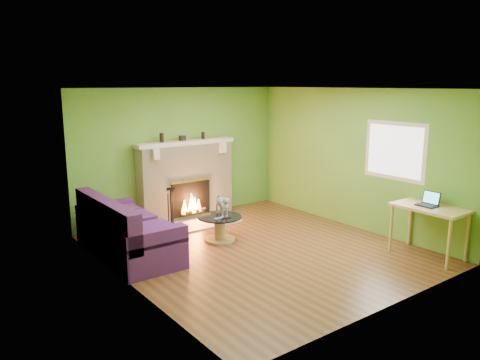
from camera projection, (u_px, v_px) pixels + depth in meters
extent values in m
plane|color=#522E17|center=(259.00, 250.00, 7.67)|extent=(5.00, 5.00, 0.00)
plane|color=white|center=(260.00, 89.00, 7.15)|extent=(5.00, 5.00, 0.00)
plane|color=#538C2D|center=(181.00, 153.00, 9.37)|extent=(5.00, 0.00, 5.00)
plane|color=#538C2D|center=(394.00, 204.00, 5.45)|extent=(5.00, 0.00, 5.00)
plane|color=#538C2D|center=(125.00, 191.00, 6.09)|extent=(0.00, 5.00, 5.00)
plane|color=#538C2D|center=(353.00, 159.00, 8.73)|extent=(0.00, 5.00, 5.00)
plane|color=silver|center=(395.00, 151.00, 7.96)|extent=(0.00, 1.20, 1.20)
plane|color=white|center=(394.00, 151.00, 7.96)|extent=(0.00, 1.06, 1.06)
cube|color=beige|center=(186.00, 182.00, 9.35)|extent=(2.00, 0.35, 1.50)
cube|color=black|center=(191.00, 199.00, 9.26)|extent=(0.85, 0.03, 0.68)
cube|color=gold|center=(191.00, 181.00, 9.18)|extent=(0.91, 0.02, 0.04)
cylinder|color=black|center=(192.00, 213.00, 9.29)|extent=(0.55, 0.07, 0.07)
cube|color=beige|center=(186.00, 143.00, 9.16)|extent=(2.10, 0.28, 0.08)
cube|color=beige|center=(156.00, 154.00, 8.61)|extent=(0.12, 0.10, 0.20)
cube|color=beige|center=(223.00, 148.00, 9.49)|extent=(0.12, 0.10, 0.20)
cube|color=beige|center=(201.00, 223.00, 9.08)|extent=(1.50, 0.75, 0.03)
cube|color=beige|center=(186.00, 143.00, 9.16)|extent=(2.10, 0.28, 0.08)
cube|color=#45185B|center=(129.00, 240.00, 7.40)|extent=(0.96, 2.13, 0.48)
cube|color=#45185B|center=(106.00, 219.00, 7.12)|extent=(0.22, 2.13, 0.60)
cube|color=#45185B|center=(155.00, 238.00, 6.59)|extent=(0.96, 0.22, 0.24)
cube|color=#45185B|center=(105.00, 209.00, 8.09)|extent=(0.96, 0.22, 0.24)
cube|color=#45185B|center=(148.00, 231.00, 6.90)|extent=(0.76, 0.57, 0.13)
cube|color=#45185B|center=(128.00, 220.00, 7.46)|extent=(0.76, 0.57, 0.13)
cube|color=#45185B|center=(114.00, 212.00, 7.93)|extent=(0.76, 0.57, 0.13)
cylinder|color=tan|center=(220.00, 239.00, 8.15)|extent=(0.53, 0.53, 0.03)
cylinder|color=tan|center=(220.00, 228.00, 8.11)|extent=(0.19, 0.19, 0.37)
cylinder|color=black|center=(220.00, 217.00, 8.07)|extent=(0.76, 0.76, 0.02)
cube|color=tan|center=(430.00, 208.00, 7.24)|extent=(0.63, 1.09, 0.04)
cylinder|color=tan|center=(449.00, 245.00, 6.78)|extent=(0.05, 0.05, 0.77)
cylinder|color=tan|center=(467.00, 238.00, 7.09)|extent=(0.05, 0.05, 0.77)
cylinder|color=tan|center=(391.00, 228.00, 7.55)|extent=(0.05, 0.05, 0.77)
cylinder|color=tan|center=(410.00, 223.00, 7.86)|extent=(0.05, 0.05, 0.77)
cube|color=gray|center=(219.00, 218.00, 7.91)|extent=(0.17, 0.05, 0.02)
cube|color=black|center=(227.00, 218.00, 7.94)|extent=(0.16, 0.04, 0.02)
cylinder|color=black|center=(162.00, 138.00, 8.86)|extent=(0.08, 0.08, 0.18)
cylinder|color=black|center=(203.00, 135.00, 9.41)|extent=(0.07, 0.07, 0.14)
cube|color=black|center=(182.00, 138.00, 9.14)|extent=(0.12, 0.08, 0.10)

